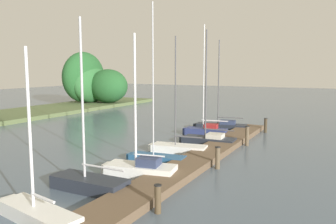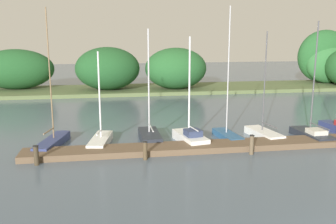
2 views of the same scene
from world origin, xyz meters
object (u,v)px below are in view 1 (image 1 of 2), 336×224
Objects in this scene: sailboat_1 at (35,212)px; mooring_piling_1 at (158,199)px; sailboat_3 at (139,168)px; mooring_piling_4 at (266,125)px; sailboat_2 at (87,181)px; sailboat_8 at (220,125)px; sailboat_6 at (208,139)px; sailboat_4 at (155,155)px; sailboat_7 at (205,130)px; mooring_piling_3 at (247,136)px; mooring_piling_2 at (218,158)px; sailboat_5 at (177,147)px.

sailboat_1 reaches higher than mooring_piling_1.
sailboat_3 is 5.74× the size of mooring_piling_4.
sailboat_2 is 0.96× the size of sailboat_8.
sailboat_6 is at bearing 90.84° from sailboat_8.
sailboat_4 is 1.12× the size of sailboat_6.
sailboat_7 is (2.70, 1.26, 0.04)m from sailboat_6.
sailboat_6 reaches higher than mooring_piling_3.
sailboat_2 reaches higher than sailboat_3.
mooring_piling_3 is (5.81, 0.06, 0.09)m from mooring_piling_2.
mooring_piling_2 is 5.81m from mooring_piling_3.
sailboat_7 is at bearing 61.97° from mooring_piling_3.
sailboat_6 is 1.03× the size of sailboat_8.
mooring_piling_3 is at bearing 145.37° from sailboat_7.
sailboat_8 is at bearing 96.00° from mooring_piling_4.
mooring_piling_3 is (3.72, -3.25, 0.36)m from sailboat_5.
sailboat_4 is at bearing 85.74° from sailboat_7.
sailboat_4 is 5.50m from sailboat_6.
sailboat_4 is 7.36× the size of mooring_piling_4.
mooring_piling_4 is at bearing -89.45° from sailboat_1.
sailboat_4 is 1.03× the size of sailboat_7.
sailboat_6 reaches higher than mooring_piling_4.
mooring_piling_2 is 0.99× the size of mooring_piling_4.
sailboat_3 is 10.79m from sailboat_7.
sailboat_6 is 0.92× the size of sailboat_7.
sailboat_4 reaches higher than sailboat_7.
sailboat_3 is at bearing -113.35° from sailboat_2.
sailboat_5 is at bearing 71.66° from sailboat_6.
mooring_piling_3 is (11.18, -3.72, 0.29)m from sailboat_2.
mooring_piling_3 is 5.26m from mooring_piling_4.
sailboat_3 is 0.90× the size of sailboat_8.
sailboat_3 is at bearing 168.85° from mooring_piling_4.
sailboat_5 is 4.95m from mooring_piling_3.
sailboat_8 reaches higher than sailboat_1.
sailboat_4 reaches higher than sailboat_6.
sailboat_8 is 7.07× the size of mooring_piling_1.
sailboat_6 is 2.57m from mooring_piling_3.
sailboat_1 is at bearing 80.88° from sailboat_8.
mooring_piling_2 is (-5.08, -2.50, 0.21)m from sailboat_6.
sailboat_1 is 13.53m from sailboat_6.
mooring_piling_4 is at bearing -103.39° from sailboat_2.
sailboat_3 is 9.18m from mooring_piling_3.
sailboat_5 reaches higher than mooring_piling_2.
sailboat_2 is 11.78m from mooring_piling_3.
sailboat_4 is at bearing 163.24° from mooring_piling_4.
sailboat_6 is 7.27× the size of mooring_piling_1.
sailboat_8 is 6.45× the size of mooring_piling_2.
sailboat_5 is 3.92m from mooring_piling_2.
mooring_piling_3 reaches higher than mooring_piling_4.
mooring_piling_2 is at bearing -125.55° from sailboat_2.
sailboat_5 is at bearing 57.71° from mooring_piling_2.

